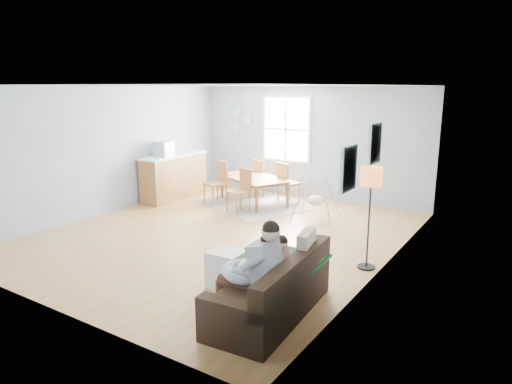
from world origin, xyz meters
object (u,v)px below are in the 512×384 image
Objects in this scene: father at (254,268)px; chair_nw at (262,176)px; dining_table at (252,190)px; baby_swing at (316,200)px; sofa at (274,294)px; chair_sw at (218,179)px; counter at (174,176)px; floor_lamp at (371,185)px; toddler at (276,258)px; storage_cube at (226,269)px; monitor at (163,149)px; chair_ne at (286,180)px; chair_se at (242,188)px.

chair_nw is (-3.28, 5.41, -0.15)m from father.
dining_table is 1.73× the size of baby_swing.
sofa is 5.48m from chair_sw.
dining_table is 0.92× the size of counter.
sofa reaches higher than dining_table.
sofa is 2.29m from floor_lamp.
counter reaches higher than toddler.
counter is 1.89× the size of baby_swing.
sofa is 2.58× the size of toddler.
baby_swing reaches higher than storage_cube.
monitor is at bearing 142.85° from storage_cube.
sofa is 2.02× the size of chair_ne.
toddler is (-0.08, 0.17, 0.38)m from sofa.
monitor is at bearing -85.16° from counter.
father is 1.38× the size of chair_nw.
father is 6.19m from monitor.
chair_ne reaches higher than chair_se.
floor_lamp reaches higher than toddler.
sofa is 1.95× the size of chair_sw.
sofa is 2.14× the size of chair_nw.
chair_sw is at bearing -177.45° from baby_swing.
chair_sw is at bearing 134.81° from toddler.
chair_nw is at bearing 106.09° from chair_se.
sofa is 4.66m from chair_se.
father reaches higher than baby_swing.
storage_cube is 3.84m from chair_se.
storage_cube is 0.51× the size of chair_sw.
father is at bearing -36.93° from monitor.
monitor is (-4.08, 3.09, 1.00)m from storage_cube.
floor_lamp is at bearing -43.46° from chair_ne.
chair_sw is 1.05× the size of chair_se.
toddler is 6.15m from counter.
toddler reaches higher than chair_nw.
floor_lamp reaches higher than chair_sw.
storage_cube is (-0.95, 0.33, -0.01)m from sofa.
floor_lamp is at bearing 76.68° from father.
baby_swing is (-1.38, 4.04, 0.13)m from sofa.
counter is at bearing -141.53° from chair_nw.
baby_swing is (-0.43, 3.70, 0.14)m from storage_cube.
toddler is 0.42× the size of dining_table.
sofa is at bearing 70.37° from father.
toddler reaches higher than chair_se.
dining_table is 1.88× the size of chair_se.
floor_lamp is 2.41m from storage_cube.
dining_table is 1.85× the size of chair_ne.
chair_ne is (0.43, 1.20, 0.01)m from chair_se.
counter is at bearing 175.02° from chair_se.
chair_sw is at bearing 131.45° from father.
monitor reaches higher than chair_nw.
counter is 0.80m from monitor.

